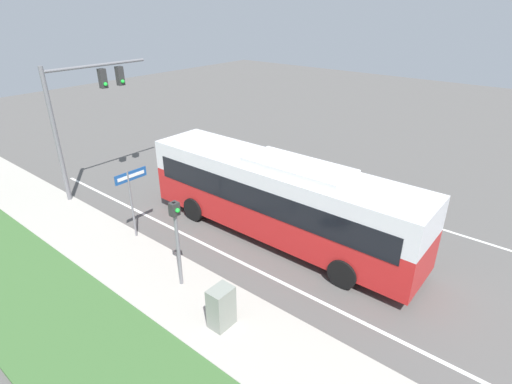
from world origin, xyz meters
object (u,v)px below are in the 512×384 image
(street_sign, at_px, (131,192))
(utility_cabinet, at_px, (221,307))
(pedestrian_signal, at_px, (177,231))
(signal_gantry, at_px, (83,104))
(bus, at_px, (278,195))

(street_sign, bearing_deg, utility_cabinet, -103.37)
(street_sign, bearing_deg, pedestrian_signal, -103.99)
(street_sign, distance_m, utility_cabinet, 6.44)
(signal_gantry, relative_size, pedestrian_signal, 1.99)
(utility_cabinet, bearing_deg, signal_gantry, 75.71)
(signal_gantry, bearing_deg, pedestrian_signal, -104.79)
(signal_gantry, height_order, street_sign, signal_gantry)
(bus, bearing_deg, pedestrian_signal, 172.73)
(street_sign, relative_size, utility_cabinet, 2.29)
(signal_gantry, relative_size, utility_cabinet, 4.87)
(bus, relative_size, utility_cabinet, 9.02)
(pedestrian_signal, bearing_deg, bus, -7.27)
(pedestrian_signal, height_order, street_sign, pedestrian_signal)
(signal_gantry, relative_size, street_sign, 2.13)
(bus, distance_m, street_sign, 5.70)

